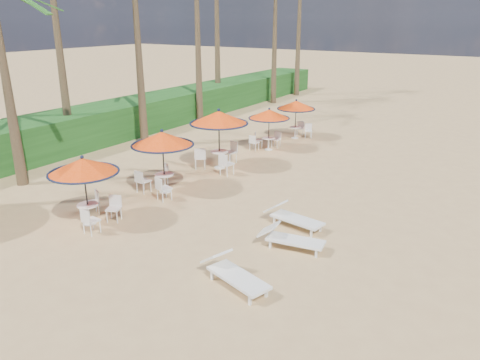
% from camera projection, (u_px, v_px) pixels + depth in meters
% --- Properties ---
extents(ground, '(160.00, 160.00, 0.00)m').
position_uv_depth(ground, '(229.00, 267.00, 12.54)').
color(ground, tan).
rests_on(ground, ground).
extents(scrub_hedge, '(3.00, 40.00, 1.80)m').
position_uv_depth(scrub_hedge, '(143.00, 113.00, 27.85)').
color(scrub_hedge, '#194716').
rests_on(scrub_hedge, ground).
extents(station_0, '(2.21, 2.21, 2.31)m').
position_uv_depth(station_0, '(86.00, 174.00, 14.60)').
color(station_0, black).
rests_on(station_0, ground).
extents(station_1, '(2.35, 2.35, 2.45)m').
position_uv_depth(station_1, '(161.00, 147.00, 17.31)').
color(station_1, black).
rests_on(station_1, ground).
extents(station_2, '(2.55, 2.55, 2.66)m').
position_uv_depth(station_2, '(219.00, 125.00, 20.08)').
color(station_2, black).
rests_on(station_2, ground).
extents(station_3, '(2.05, 2.05, 2.14)m').
position_uv_depth(station_3, '(268.00, 119.00, 23.08)').
color(station_3, black).
rests_on(station_3, ground).
extents(station_4, '(2.07, 2.07, 2.16)m').
position_uv_depth(station_4, '(297.00, 108.00, 25.30)').
color(station_4, black).
rests_on(station_4, ground).
extents(lounger_near, '(2.16, 1.23, 0.74)m').
position_uv_depth(lounger_near, '(233.00, 272.00, 11.59)').
color(lounger_near, white).
rests_on(lounger_near, ground).
extents(lounger_mid, '(2.00, 0.89, 0.69)m').
position_uv_depth(lounger_mid, '(289.00, 238.00, 13.45)').
color(lounger_mid, white).
rests_on(lounger_mid, ground).
extents(lounger_far, '(2.07, 0.92, 0.72)m').
position_uv_depth(lounger_far, '(292.00, 216.00, 14.87)').
color(lounger_far, white).
rests_on(lounger_far, ground).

